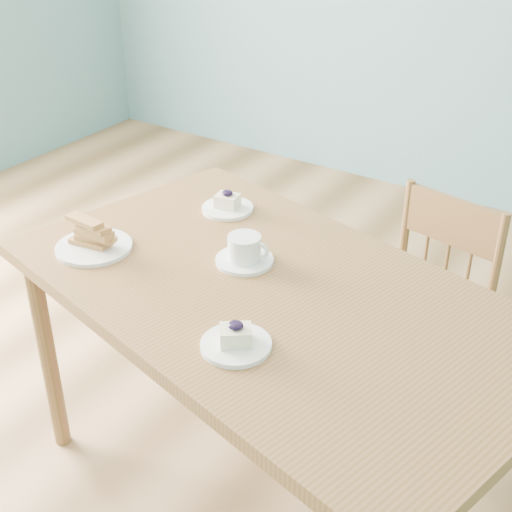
{
  "coord_description": "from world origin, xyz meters",
  "views": [
    {
      "loc": [
        1.1,
        -1.23,
        1.77
      ],
      "look_at": [
        0.19,
        0.14,
        0.82
      ],
      "focal_mm": 50.0,
      "sensor_mm": 36.0,
      "label": 1
    }
  ],
  "objects_px": {
    "dining_table": "(273,314)",
    "coffee_cup": "(245,252)",
    "biscotti_plate": "(93,239)",
    "cheesecake_plate_near": "(236,341)",
    "cheesecake_plate_far": "(228,205)",
    "dining_chair": "(420,318)"
  },
  "relations": [
    {
      "from": "dining_chair",
      "to": "biscotti_plate",
      "type": "distance_m",
      "value": 1.08
    },
    {
      "from": "dining_table",
      "to": "cheesecake_plate_near",
      "type": "xyz_separation_m",
      "value": [
        0.06,
        -0.25,
        0.09
      ]
    },
    {
      "from": "dining_chair",
      "to": "cheesecake_plate_far",
      "type": "height_order",
      "value": "cheesecake_plate_far"
    },
    {
      "from": "cheesecake_plate_far",
      "to": "coffee_cup",
      "type": "bearing_deg",
      "value": -46.1
    },
    {
      "from": "dining_chair",
      "to": "cheesecake_plate_far",
      "type": "relative_size",
      "value": 5.07
    },
    {
      "from": "dining_table",
      "to": "cheesecake_plate_far",
      "type": "height_order",
      "value": "cheesecake_plate_far"
    },
    {
      "from": "dining_chair",
      "to": "dining_table",
      "type": "bearing_deg",
      "value": -97.47
    },
    {
      "from": "coffee_cup",
      "to": "cheesecake_plate_near",
      "type": "bearing_deg",
      "value": -69.31
    },
    {
      "from": "coffee_cup",
      "to": "biscotti_plate",
      "type": "distance_m",
      "value": 0.44
    },
    {
      "from": "dining_table",
      "to": "cheesecake_plate_near",
      "type": "relative_size",
      "value": 9.71
    },
    {
      "from": "cheesecake_plate_far",
      "to": "biscotti_plate",
      "type": "height_order",
      "value": "biscotti_plate"
    },
    {
      "from": "dining_table",
      "to": "cheesecake_plate_far",
      "type": "distance_m",
      "value": 0.49
    },
    {
      "from": "dining_chair",
      "to": "cheesecake_plate_near",
      "type": "distance_m",
      "value": 0.93
    },
    {
      "from": "dining_chair",
      "to": "biscotti_plate",
      "type": "height_order",
      "value": "biscotti_plate"
    },
    {
      "from": "cheesecake_plate_far",
      "to": "coffee_cup",
      "type": "xyz_separation_m",
      "value": [
        0.23,
        -0.24,
        0.02
      ]
    },
    {
      "from": "coffee_cup",
      "to": "biscotti_plate",
      "type": "bearing_deg",
      "value": -166.82
    },
    {
      "from": "biscotti_plate",
      "to": "cheesecake_plate_near",
      "type": "bearing_deg",
      "value": -14.22
    },
    {
      "from": "biscotti_plate",
      "to": "dining_chair",
      "type": "bearing_deg",
      "value": 42.93
    },
    {
      "from": "cheesecake_plate_far",
      "to": "biscotti_plate",
      "type": "bearing_deg",
      "value": -112.82
    },
    {
      "from": "dining_chair",
      "to": "biscotti_plate",
      "type": "bearing_deg",
      "value": -125.55
    },
    {
      "from": "dining_table",
      "to": "coffee_cup",
      "type": "relative_size",
      "value": 9.96
    },
    {
      "from": "cheesecake_plate_near",
      "to": "coffee_cup",
      "type": "distance_m",
      "value": 0.38
    }
  ]
}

